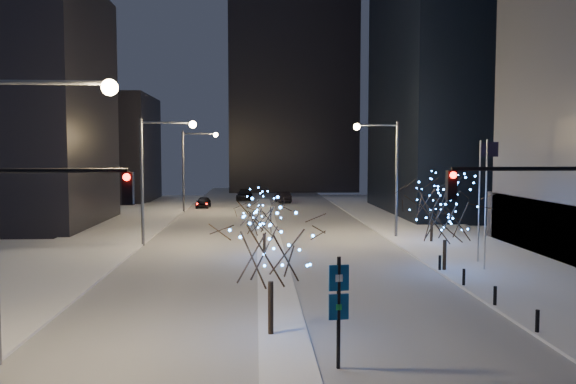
{
  "coord_description": "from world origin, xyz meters",
  "views": [
    {
      "loc": [
        -1.06,
        -17.48,
        7.34
      ],
      "look_at": [
        0.84,
        15.91,
        5.0
      ],
      "focal_mm": 35.0,
      "sensor_mm": 36.0,
      "label": 1
    }
  ],
  "objects": [
    {
      "name": "ground",
      "position": [
        0.0,
        0.0,
        0.0
      ],
      "size": [
        160.0,
        160.0,
        0.0
      ],
      "primitive_type": "plane",
      "color": "white",
      "rests_on": "ground"
    },
    {
      "name": "road",
      "position": [
        0.0,
        35.0,
        0.01
      ],
      "size": [
        20.0,
        130.0,
        0.02
      ],
      "primitive_type": "cube",
      "color": "#A6AAB4",
      "rests_on": "ground"
    },
    {
      "name": "median",
      "position": [
        0.0,
        30.0,
        0.07
      ],
      "size": [
        2.0,
        80.0,
        0.15
      ],
      "primitive_type": "cube",
      "color": "white",
      "rests_on": "ground"
    },
    {
      "name": "east_sidewalk",
      "position": [
        15.0,
        20.0,
        0.07
      ],
      "size": [
        10.0,
        90.0,
        0.15
      ],
      "primitive_type": "cube",
      "color": "white",
      "rests_on": "ground"
    },
    {
      "name": "west_sidewalk",
      "position": [
        -14.0,
        20.0,
        0.07
      ],
      "size": [
        8.0,
        90.0,
        0.15
      ],
      "primitive_type": "cube",
      "color": "white",
      "rests_on": "ground"
    },
    {
      "name": "filler_west_far",
      "position": [
        -26.0,
        70.0,
        8.0
      ],
      "size": [
        18.0,
        16.0,
        16.0
      ],
      "primitive_type": "cube",
      "color": "black",
      "rests_on": "ground"
    },
    {
      "name": "horizon_block",
      "position": [
        6.0,
        92.0,
        21.0
      ],
      "size": [
        24.0,
        14.0,
        42.0
      ],
      "primitive_type": "cube",
      "color": "black",
      "rests_on": "ground"
    },
    {
      "name": "street_lamp_w_near",
      "position": [
        -8.94,
        2.0,
        6.5
      ],
      "size": [
        4.4,
        0.56,
        10.0
      ],
      "color": "#595E66",
      "rests_on": "ground"
    },
    {
      "name": "street_lamp_w_mid",
      "position": [
        -8.94,
        27.0,
        6.5
      ],
      "size": [
        4.4,
        0.56,
        10.0
      ],
      "color": "#595E66",
      "rests_on": "ground"
    },
    {
      "name": "street_lamp_w_far",
      "position": [
        -8.94,
        52.0,
        6.5
      ],
      "size": [
        4.4,
        0.56,
        10.0
      ],
      "color": "#595E66",
      "rests_on": "ground"
    },
    {
      "name": "street_lamp_east",
      "position": [
        10.08,
        30.0,
        6.45
      ],
      "size": [
        3.9,
        0.56,
        10.0
      ],
      "color": "#595E66",
      "rests_on": "ground"
    },
    {
      "name": "traffic_signal_west",
      "position": [
        -8.44,
        -0.0,
        4.76
      ],
      "size": [
        5.26,
        0.43,
        7.0
      ],
      "color": "black",
      "rests_on": "ground"
    },
    {
      "name": "traffic_signal_east",
      "position": [
        8.94,
        1.0,
        4.76
      ],
      "size": [
        5.26,
        0.43,
        7.0
      ],
      "color": "black",
      "rests_on": "ground"
    },
    {
      "name": "flagpoles",
      "position": [
        13.37,
        17.25,
        4.8
      ],
      "size": [
        1.35,
        2.6,
        8.0
      ],
      "color": "silver",
      "rests_on": "east_sidewalk"
    },
    {
      "name": "bollards",
      "position": [
        10.2,
        10.0,
        0.6
      ],
      "size": [
        0.16,
        12.16,
        0.9
      ],
      "color": "black",
      "rests_on": "east_sidewalk"
    },
    {
      "name": "car_near",
      "position": [
        -8.14,
        57.81,
        0.73
      ],
      "size": [
        1.89,
        4.36,
        1.47
      ],
      "primitive_type": "imported",
      "rotation": [
        0.0,
        0.0,
        -0.04
      ],
      "color": "black",
      "rests_on": "ground"
    },
    {
      "name": "car_mid",
      "position": [
        2.86,
        64.97,
        0.81
      ],
      "size": [
        2.44,
        5.1,
        1.61
      ],
      "primitive_type": "imported",
      "rotation": [
        0.0,
        0.0,
        3.3
      ],
      "color": "black",
      "rests_on": "ground"
    },
    {
      "name": "car_far",
      "position": [
        -2.88,
        69.56,
        0.82
      ],
      "size": [
        2.59,
        5.74,
        1.63
      ],
      "primitive_type": "imported",
      "rotation": [
        0.0,
        0.0,
        -0.05
      ],
      "color": "black",
      "rests_on": "ground"
    },
    {
      "name": "holiday_tree_median_near",
      "position": [
        -0.5,
        4.39,
        3.79
      ],
      "size": [
        4.94,
        4.94,
        5.5
      ],
      "color": "black",
      "rests_on": "median"
    },
    {
      "name": "holiday_tree_median_far",
      "position": [
        -0.5,
        21.79,
        3.05
      ],
      "size": [
        4.25,
        4.25,
        4.58
      ],
      "color": "black",
      "rests_on": "median"
    },
    {
      "name": "holiday_tree_plaza_near",
      "position": [
        10.5,
        16.04,
        3.73
      ],
      "size": [
        5.69,
        5.69,
        5.66
      ],
      "color": "black",
      "rests_on": "east_sidewalk"
    },
    {
      "name": "holiday_tree_plaza_far",
      "position": [
        13.17,
        27.02,
        3.63
      ],
      "size": [
        5.19,
        5.19,
        5.55
      ],
      "color": "black",
      "rests_on": "east_sidewalk"
    },
    {
      "name": "wayfinding_sign",
      "position": [
        1.71,
        1.0,
        2.37
      ],
      "size": [
        0.69,
        0.17,
        3.86
      ],
      "rotation": [
        0.0,
        0.0,
        0.12
      ],
      "color": "black",
      "rests_on": "ground"
    }
  ]
}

